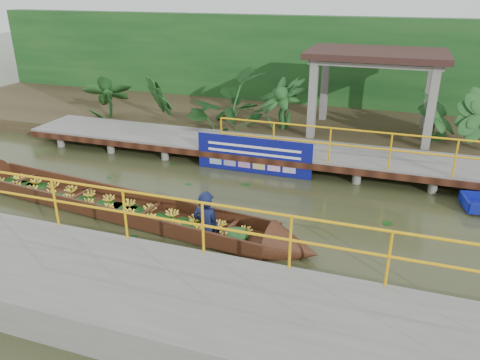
% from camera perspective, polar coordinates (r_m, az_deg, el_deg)
% --- Properties ---
extents(ground, '(80.00, 80.00, 0.00)m').
position_cam_1_polar(ground, '(11.74, -2.12, -3.42)').
color(ground, '#2D3319').
rests_on(ground, ground).
extents(land_strip, '(30.00, 8.00, 0.45)m').
position_cam_1_polar(land_strip, '(18.42, 6.26, 7.04)').
color(land_strip, '#2F2517').
rests_on(land_strip, ground).
extents(far_dock, '(16.00, 2.06, 1.66)m').
position_cam_1_polar(far_dock, '(14.56, 2.73, 3.92)').
color(far_dock, slate).
rests_on(far_dock, ground).
extents(near_dock, '(18.00, 2.40, 1.73)m').
position_cam_1_polar(near_dock, '(7.96, -6.33, -15.19)').
color(near_dock, slate).
rests_on(near_dock, ground).
extents(pavilion, '(4.40, 3.00, 3.00)m').
position_cam_1_polar(pavilion, '(16.31, 16.27, 13.58)').
color(pavilion, slate).
rests_on(pavilion, ground).
extents(foliage_backdrop, '(30.00, 0.80, 4.00)m').
position_cam_1_polar(foliage_backdrop, '(20.44, 8.11, 13.62)').
color(foliage_backdrop, '#143F19').
rests_on(foliage_backdrop, ground).
extents(vendor_boat, '(10.54, 2.30, 2.35)m').
position_cam_1_polar(vendor_boat, '(11.66, -13.74, -2.87)').
color(vendor_boat, '#34160E').
rests_on(vendor_boat, ground).
extents(blue_banner, '(3.47, 0.04, 1.08)m').
position_cam_1_polar(blue_banner, '(13.68, 1.65, 3.01)').
color(blue_banner, navy).
rests_on(blue_banner, ground).
extents(tropical_plants, '(14.41, 1.41, 1.76)m').
position_cam_1_polar(tropical_plants, '(16.13, 3.73, 8.92)').
color(tropical_plants, '#143F19').
rests_on(tropical_plants, ground).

